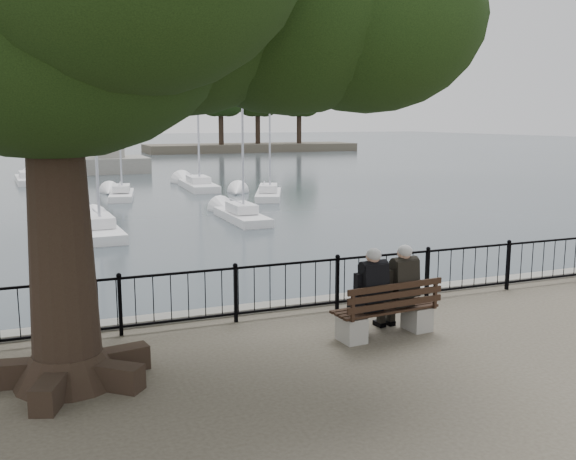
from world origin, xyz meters
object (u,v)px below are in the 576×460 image
person_right (398,291)px  lion_monument (109,146)px  bench (387,316)px  person_left (368,296)px

person_right → lion_monument: 48.96m
bench → person_left: person_left is taller
bench → person_left: bearing=166.5°
person_right → bench: bearing=-155.6°
person_right → lion_monument: bearing=89.3°
person_left → person_right: (0.61, 0.05, 0.00)m
person_right → person_left: bearing=-175.0°
person_left → person_right: bearing=5.0°
bench → lion_monument: size_ratio=0.21×
bench → person_right: size_ratio=1.22×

